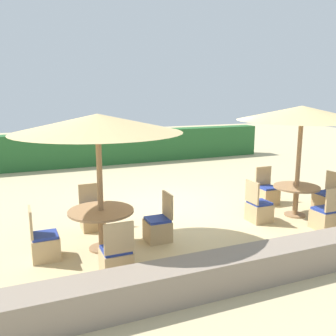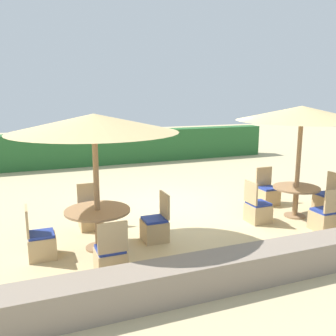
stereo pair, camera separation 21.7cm
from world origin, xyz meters
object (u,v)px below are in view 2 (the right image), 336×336
at_px(patio_chair_front_left_north, 90,216).
at_px(parasol_front_right, 302,114).
at_px(patio_chair_front_left_west, 41,243).
at_px(patio_chair_front_right_north, 267,194).
at_px(round_table_front_left, 98,217).
at_px(patio_chair_front_left_east, 155,227).
at_px(patio_chair_front_right_east, 327,201).
at_px(patio_chair_front_right_south, 325,218).
at_px(patio_chair_front_left_south, 111,259).
at_px(parasol_front_left, 94,123).
at_px(patio_chair_front_right_west, 257,210).
at_px(round_table_front_right, 296,193).

height_order(patio_chair_front_left_north, parasol_front_right, parasol_front_right).
relative_size(patio_chair_front_left_west, patio_chair_front_right_north, 1.00).
height_order(round_table_front_left, patio_chair_front_right_north, patio_chair_front_right_north).
bearing_deg(patio_chair_front_left_east, patio_chair_front_right_east, -87.72).
xyz_separation_m(patio_chair_front_right_north, patio_chair_front_right_south, (-0.02, -1.98, 0.00)).
relative_size(patio_chair_front_left_south, parasol_front_right, 0.33).
relative_size(parasol_front_left, patio_chair_front_right_north, 3.17).
bearing_deg(patio_chair_front_left_north, round_table_front_left, 87.54).
relative_size(patio_chair_front_left_north, patio_chair_front_right_south, 1.00).
height_order(parasol_front_left, round_table_front_left, parasol_front_left).
height_order(parasol_front_left, patio_chair_front_right_north, parasol_front_left).
bearing_deg(patio_chair_front_left_north, patio_chair_front_right_west, 164.46).
height_order(parasol_front_left, patio_chair_front_right_south, parasol_front_left).
height_order(patio_chair_front_left_south, patio_chair_front_right_north, same).
xyz_separation_m(round_table_front_left, parasol_front_right, (4.56, 0.12, 1.75)).
height_order(patio_chair_front_left_west, patio_chair_front_right_east, same).
relative_size(patio_chair_front_left_north, patio_chair_front_left_south, 1.00).
bearing_deg(round_table_front_left, patio_chair_front_right_east, 1.55).
bearing_deg(round_table_front_right, patio_chair_front_left_north, 167.84).
bearing_deg(patio_chair_front_left_west, parasol_front_left, 91.72).
bearing_deg(patio_chair_front_right_east, patio_chair_front_left_west, 91.58).
distance_m(patio_chair_front_left_south, patio_chair_front_right_north, 5.09).
relative_size(patio_chair_front_left_north, patio_chair_front_left_east, 1.00).
xyz_separation_m(patio_chair_front_left_east, patio_chair_front_right_west, (2.44, 0.15, 0.00)).
height_order(patio_chair_front_left_south, patio_chair_front_right_west, same).
bearing_deg(patio_chair_front_right_south, patio_chair_front_left_west, 171.88).
xyz_separation_m(parasol_front_left, patio_chair_front_right_east, (5.52, 0.15, -2.03)).
distance_m(patio_chair_front_left_east, round_table_front_right, 3.48).
xyz_separation_m(patio_chair_front_left_west, parasol_front_right, (5.57, 0.15, 2.09)).
bearing_deg(patio_chair_front_right_north, patio_chair_front_left_south, 26.12).
xyz_separation_m(parasol_front_left, patio_chair_front_left_south, (-0.02, -1.08, -2.03)).
height_order(round_table_front_left, patio_chair_front_left_east, patio_chair_front_left_east).
bearing_deg(round_table_front_left, patio_chair_front_left_north, 87.54).
bearing_deg(patio_chair_front_left_south, parasol_front_right, 14.74).
bearing_deg(patio_chair_front_left_east, round_table_front_right, -87.51).
distance_m(parasol_front_left, round_table_front_left, 1.69).
distance_m(parasol_front_left, patio_chair_front_left_north, 2.31).
height_order(parasol_front_left, patio_chair_front_left_west, parasol_front_left).
bearing_deg(patio_chair_front_right_west, parasol_front_left, -87.95).
distance_m(patio_chair_front_left_north, patio_chair_front_left_south, 2.18).
bearing_deg(patio_chair_front_right_east, parasol_front_right, 91.53).
xyz_separation_m(round_table_front_right, patio_chair_front_right_south, (-0.03, -0.94, -0.29)).
bearing_deg(patio_chair_front_right_west, patio_chair_front_left_north, -105.54).
xyz_separation_m(patio_chair_front_left_south, patio_chair_front_left_east, (1.12, 1.05, 0.00)).
bearing_deg(patio_chair_front_right_south, parasol_front_left, 169.74).
height_order(round_table_front_left, patio_chair_front_right_west, patio_chair_front_right_west).
distance_m(patio_chair_front_right_north, patio_chair_front_right_south, 1.98).
relative_size(round_table_front_left, patio_chair_front_right_east, 1.27).
relative_size(patio_chair_front_left_east, round_table_front_right, 0.90).
bearing_deg(patio_chair_front_left_east, parasol_front_left, 88.60).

